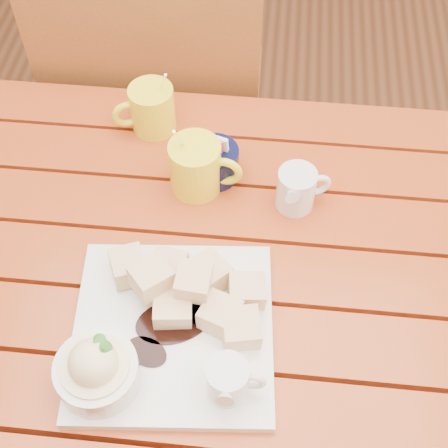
# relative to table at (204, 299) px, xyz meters

# --- Properties ---
(ground) EXTENTS (5.00, 5.00, 0.00)m
(ground) POSITION_rel_table_xyz_m (0.00, -0.00, -0.64)
(ground) COLOR #532B17
(ground) RESTS_ON ground
(table) EXTENTS (1.20, 0.79, 0.75)m
(table) POSITION_rel_table_xyz_m (0.00, 0.00, 0.00)
(table) COLOR #A23D14
(table) RESTS_ON ground
(dessert_plate) EXTENTS (0.31, 0.31, 0.12)m
(dessert_plate) POSITION_rel_table_xyz_m (-0.04, -0.14, 0.14)
(dessert_plate) COLOR white
(dessert_plate) RESTS_ON table
(coffee_mug_left) EXTENTS (0.11, 0.08, 0.14)m
(coffee_mug_left) POSITION_rel_table_xyz_m (-0.13, 0.30, 0.15)
(coffee_mug_left) COLOR yellow
(coffee_mug_left) RESTS_ON table
(coffee_mug_right) EXTENTS (0.13, 0.09, 0.15)m
(coffee_mug_right) POSITION_rel_table_xyz_m (-0.03, 0.16, 0.16)
(coffee_mug_right) COLOR yellow
(coffee_mug_right) RESTS_ON table
(cream_pitcher) EXTENTS (0.09, 0.08, 0.08)m
(cream_pitcher) POSITION_rel_table_xyz_m (0.14, 0.14, 0.15)
(cream_pitcher) COLOR white
(cream_pitcher) RESTS_ON table
(sugar_caddy) EXTENTS (0.08, 0.08, 0.09)m
(sugar_caddy) POSITION_rel_table_xyz_m (-0.00, 0.19, 0.14)
(sugar_caddy) COLOR #0B0E33
(sugar_caddy) RESTS_ON table
(chair_far) EXTENTS (0.47, 0.47, 0.97)m
(chair_far) POSITION_rel_table_xyz_m (-0.17, 0.56, -0.10)
(chair_far) COLOR brown
(chair_far) RESTS_ON ground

